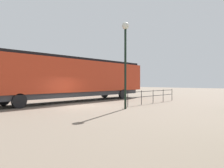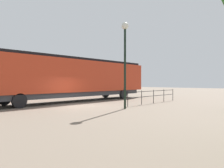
{
  "view_description": "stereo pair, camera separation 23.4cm",
  "coord_description": "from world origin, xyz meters",
  "views": [
    {
      "loc": [
        13.35,
        -11.05,
        1.93
      ],
      "look_at": [
        1.73,
        2.0,
        1.78
      ],
      "focal_mm": 34.19,
      "sensor_mm": 36.0,
      "label": 1
    },
    {
      "loc": [
        13.53,
        -10.9,
        1.93
      ],
      "look_at": [
        1.73,
        2.0,
        1.78
      ],
      "focal_mm": 34.19,
      "sensor_mm": 36.0,
      "label": 2
    }
  ],
  "objects": [
    {
      "name": "ground_plane",
      "position": [
        0.0,
        0.0,
        0.0
      ],
      "size": [
        120.0,
        120.0,
        0.0
      ],
      "primitive_type": "plane",
      "color": "#756656"
    },
    {
      "name": "locomotive",
      "position": [
        -3.64,
        2.75,
        2.41
      ],
      "size": [
        3.18,
        18.97,
        4.3
      ],
      "color": "red",
      "rests_on": "ground_plane"
    },
    {
      "name": "platform_fence",
      "position": [
        3.14,
        6.11,
        0.79
      ],
      "size": [
        0.05,
        7.7,
        1.22
      ],
      "color": "black",
      "rests_on": "ground_plane"
    },
    {
      "name": "lamp_post",
      "position": [
        3.84,
        1.08,
        4.41
      ],
      "size": [
        0.52,
        0.52,
        6.26
      ],
      "color": "black",
      "rests_on": "ground_plane"
    }
  ]
}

